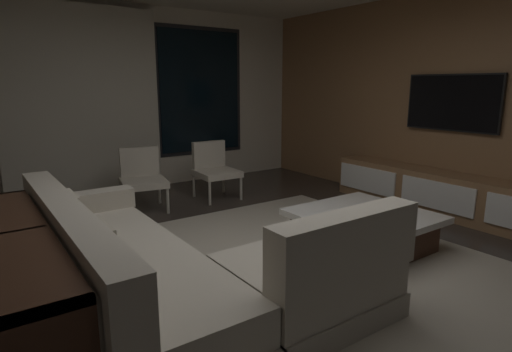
{
  "coord_description": "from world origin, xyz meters",
  "views": [
    {
      "loc": [
        -1.94,
        -2.58,
        1.57
      ],
      "look_at": [
        0.37,
        0.7,
        0.69
      ],
      "focal_mm": 29.45,
      "sensor_mm": 36.0,
      "label": 1
    }
  ],
  "objects_px": {
    "coffee_table": "(363,230)",
    "mounted_tv": "(452,103)",
    "book_stack_on_coffee_table": "(360,211)",
    "accent_chair_near_window": "(214,167)",
    "accent_chair_by_curtain": "(142,176)",
    "media_console": "(450,196)",
    "console_table_behind_couch": "(17,283)",
    "sectional_couch": "(171,272)"
  },
  "relations": [
    {
      "from": "book_stack_on_coffee_table",
      "to": "mounted_tv",
      "type": "xyz_separation_m",
      "value": [
        1.89,
        0.29,
        0.96
      ]
    },
    {
      "from": "book_stack_on_coffee_table",
      "to": "console_table_behind_couch",
      "type": "height_order",
      "value": "console_table_behind_couch"
    },
    {
      "from": "console_table_behind_couch",
      "to": "sectional_couch",
      "type": "bearing_deg",
      "value": -7.91
    },
    {
      "from": "accent_chair_near_window",
      "to": "media_console",
      "type": "distance_m",
      "value": 3.07
    },
    {
      "from": "sectional_couch",
      "to": "media_console",
      "type": "bearing_deg",
      "value": 1.38
    },
    {
      "from": "mounted_tv",
      "to": "console_table_behind_couch",
      "type": "distance_m",
      "value": 4.83
    },
    {
      "from": "accent_chair_near_window",
      "to": "book_stack_on_coffee_table",
      "type": "bearing_deg",
      "value": -86.14
    },
    {
      "from": "media_console",
      "to": "mounted_tv",
      "type": "distance_m",
      "value": 1.13
    },
    {
      "from": "media_console",
      "to": "mounted_tv",
      "type": "bearing_deg",
      "value": 47.62
    },
    {
      "from": "accent_chair_by_curtain",
      "to": "media_console",
      "type": "xyz_separation_m",
      "value": [
        2.9,
        -2.45,
        -0.18
      ]
    },
    {
      "from": "coffee_table",
      "to": "accent_chair_near_window",
      "type": "height_order",
      "value": "accent_chair_near_window"
    },
    {
      "from": "sectional_couch",
      "to": "mounted_tv",
      "type": "xyz_separation_m",
      "value": [
        3.82,
        0.29,
        1.06
      ]
    },
    {
      "from": "accent_chair_near_window",
      "to": "accent_chair_by_curtain",
      "type": "distance_m",
      "value": 1.03
    },
    {
      "from": "accent_chair_by_curtain",
      "to": "book_stack_on_coffee_table",
      "type": "bearing_deg",
      "value": -64.76
    },
    {
      "from": "coffee_table",
      "to": "mounted_tv",
      "type": "xyz_separation_m",
      "value": [
        1.83,
        0.28,
        1.16
      ]
    },
    {
      "from": "accent_chair_by_curtain",
      "to": "mounted_tv",
      "type": "relative_size",
      "value": 0.66
    },
    {
      "from": "coffee_table",
      "to": "accent_chair_near_window",
      "type": "distance_m",
      "value": 2.52
    },
    {
      "from": "accent_chair_near_window",
      "to": "media_console",
      "type": "height_order",
      "value": "accent_chair_near_window"
    },
    {
      "from": "mounted_tv",
      "to": "book_stack_on_coffee_table",
      "type": "bearing_deg",
      "value": -171.37
    },
    {
      "from": "coffee_table",
      "to": "book_stack_on_coffee_table",
      "type": "distance_m",
      "value": 0.21
    },
    {
      "from": "coffee_table",
      "to": "mounted_tv",
      "type": "relative_size",
      "value": 0.98
    },
    {
      "from": "sectional_couch",
      "to": "console_table_behind_couch",
      "type": "height_order",
      "value": "sectional_couch"
    },
    {
      "from": "console_table_behind_couch",
      "to": "accent_chair_by_curtain",
      "type": "bearing_deg",
      "value": 55.6
    },
    {
      "from": "coffee_table",
      "to": "mounted_tv",
      "type": "height_order",
      "value": "mounted_tv"
    },
    {
      "from": "book_stack_on_coffee_table",
      "to": "accent_chair_by_curtain",
      "type": "height_order",
      "value": "accent_chair_by_curtain"
    },
    {
      "from": "mounted_tv",
      "to": "coffee_table",
      "type": "bearing_deg",
      "value": -171.35
    },
    {
      "from": "coffee_table",
      "to": "accent_chair_near_window",
      "type": "relative_size",
      "value": 1.49
    },
    {
      "from": "coffee_table",
      "to": "accent_chair_near_window",
      "type": "xyz_separation_m",
      "value": [
        -0.23,
        2.5,
        0.25
      ]
    },
    {
      "from": "mounted_tv",
      "to": "console_table_behind_couch",
      "type": "xyz_separation_m",
      "value": [
        -4.74,
        -0.16,
        -0.93
      ]
    },
    {
      "from": "accent_chair_near_window",
      "to": "accent_chair_by_curtain",
      "type": "bearing_deg",
      "value": 178.33
    },
    {
      "from": "book_stack_on_coffee_table",
      "to": "console_table_behind_couch",
      "type": "relative_size",
      "value": 0.13
    },
    {
      "from": "sectional_couch",
      "to": "accent_chair_near_window",
      "type": "height_order",
      "value": "sectional_couch"
    },
    {
      "from": "media_console",
      "to": "book_stack_on_coffee_table",
      "type": "bearing_deg",
      "value": -177.04
    },
    {
      "from": "sectional_couch",
      "to": "accent_chair_near_window",
      "type": "relative_size",
      "value": 3.21
    },
    {
      "from": "sectional_couch",
      "to": "mounted_tv",
      "type": "relative_size",
      "value": 2.12
    },
    {
      "from": "mounted_tv",
      "to": "console_table_behind_couch",
      "type": "relative_size",
      "value": 0.56
    },
    {
      "from": "sectional_couch",
      "to": "coffee_table",
      "type": "bearing_deg",
      "value": 0.24
    },
    {
      "from": "media_console",
      "to": "coffee_table",
      "type": "bearing_deg",
      "value": -177.24
    },
    {
      "from": "coffee_table",
      "to": "console_table_behind_couch",
      "type": "relative_size",
      "value": 0.55
    },
    {
      "from": "sectional_couch",
      "to": "media_console",
      "type": "distance_m",
      "value": 3.64
    },
    {
      "from": "media_console",
      "to": "accent_chair_near_window",
      "type": "bearing_deg",
      "value": 127.81
    },
    {
      "from": "mounted_tv",
      "to": "console_table_behind_couch",
      "type": "bearing_deg",
      "value": -178.07
    }
  ]
}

